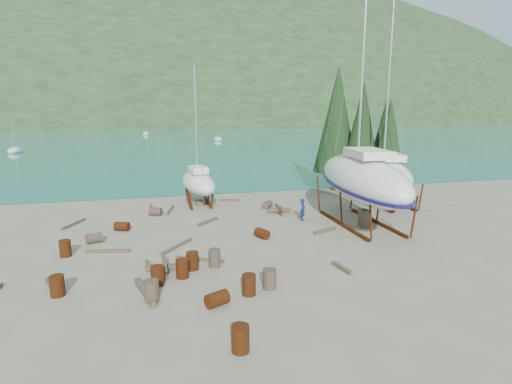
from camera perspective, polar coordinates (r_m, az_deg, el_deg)
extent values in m
plane|color=#666151|center=(22.38, 0.64, -7.99)|extent=(600.00, 600.00, 0.00)
plane|color=teal|center=(335.51, -13.47, 9.97)|extent=(700.00, 700.00, 0.00)
ellipsoid|color=black|center=(340.51, -13.48, 9.99)|extent=(800.00, 360.00, 110.00)
cube|color=beige|center=(217.42, -29.09, 8.68)|extent=(6.00, 5.00, 4.00)
cube|color=#A54C2D|center=(217.37, -29.16, 9.42)|extent=(6.60, 5.60, 1.60)
cube|color=beige|center=(210.96, -18.41, 9.49)|extent=(6.00, 5.00, 4.00)
cube|color=#A54C2D|center=(210.91, -18.46, 10.25)|extent=(6.60, 5.60, 1.60)
cube|color=beige|center=(213.42, -4.70, 10.05)|extent=(6.00, 5.00, 4.00)
cube|color=#A54C2D|center=(213.36, -4.72, 10.80)|extent=(6.60, 5.60, 1.60)
cylinder|color=black|center=(37.61, 14.52, 0.94)|extent=(0.36, 0.36, 1.60)
cone|color=black|center=(37.05, 14.91, 8.57)|extent=(3.60, 3.60, 8.40)
cylinder|color=black|center=(36.70, 18.05, 0.29)|extent=(0.36, 0.36, 1.36)
cone|color=black|center=(36.15, 18.47, 6.91)|extent=(3.06, 3.06, 7.14)
cylinder|color=black|center=(38.66, 11.16, 1.56)|extent=(0.36, 0.36, 1.84)
cone|color=black|center=(38.11, 11.50, 10.10)|extent=(4.14, 4.14, 9.66)
cylinder|color=black|center=(39.97, 17.61, 1.27)|extent=(0.36, 0.36, 1.44)
cone|color=black|center=(39.46, 18.01, 7.71)|extent=(3.24, 3.24, 7.56)
ellipsoid|color=silver|center=(84.36, -31.21, 5.07)|extent=(2.00, 5.00, 1.40)
cylinder|color=silver|center=(84.17, -31.41, 6.99)|extent=(0.08, 0.08, 5.00)
ellipsoid|color=silver|center=(101.81, -5.49, 7.51)|extent=(2.00, 5.00, 1.40)
cylinder|color=silver|center=(101.65, -5.52, 9.11)|extent=(0.08, 0.08, 5.00)
ellipsoid|color=silver|center=(130.61, -15.46, 8.03)|extent=(2.00, 5.00, 1.40)
cylinder|color=silver|center=(130.48, -15.52, 9.28)|extent=(0.08, 0.08, 5.00)
ellipsoid|color=silver|center=(26.99, 14.86, 1.88)|extent=(5.39, 12.92, 2.92)
cube|color=#120D45|center=(26.64, 15.40, -0.49)|extent=(0.57, 2.27, 1.00)
cube|color=silver|center=(26.23, 15.72, 5.34)|extent=(2.52, 4.00, 0.50)
cylinder|color=silver|center=(27.59, 15.23, 21.03)|extent=(0.14, 0.14, 15.03)
cube|color=#55280E|center=(27.06, 12.15, -4.55)|extent=(0.18, 6.89, 0.20)
cube|color=#55280E|center=(28.27, 16.82, -4.10)|extent=(0.18, 6.89, 0.20)
cube|color=brown|center=(26.99, 15.23, -3.68)|extent=(0.50, 0.80, 1.17)
ellipsoid|color=silver|center=(33.59, 18.12, 2.48)|extent=(5.72, 10.32, 2.34)
cube|color=#120D45|center=(33.29, 18.50, 1.12)|extent=(0.77, 1.78, 1.00)
cube|color=silver|center=(32.99, 18.73, 4.78)|extent=(2.40, 3.31, 0.50)
cylinder|color=silver|center=(33.71, 18.45, 14.81)|extent=(0.14, 0.14, 11.89)
cube|color=#55280E|center=(33.51, 16.40, -1.66)|extent=(0.18, 5.45, 0.20)
cube|color=#55280E|center=(34.57, 19.29, -1.44)|extent=(0.18, 5.45, 0.20)
cube|color=brown|center=(33.55, 18.35, -1.19)|extent=(0.50, 0.80, 0.85)
ellipsoid|color=silver|center=(32.54, -8.26, 1.30)|extent=(3.08, 7.08, 1.76)
cube|color=#120D45|center=(32.29, -8.18, 0.44)|extent=(0.42, 1.25, 1.00)
cube|color=silver|center=(32.03, -8.26, 3.18)|extent=(1.46, 2.20, 0.50)
cylinder|color=silver|center=(32.38, -8.59, 10.29)|extent=(0.14, 0.14, 8.21)
cube|color=#55280E|center=(32.81, -9.49, -1.62)|extent=(0.18, 3.76, 0.20)
cube|color=#55280E|center=(32.96, -6.88, -1.48)|extent=(0.18, 3.76, 0.20)
cube|color=brown|center=(32.52, -8.12, -1.53)|extent=(0.50, 0.80, 0.38)
imported|color=#121C52|center=(27.76, 6.70, -2.50)|extent=(0.61, 0.68, 1.56)
cylinder|color=#55280E|center=(18.68, -26.53, -11.89)|extent=(0.58, 0.58, 0.88)
cylinder|color=#55280E|center=(26.75, -18.61, -4.67)|extent=(1.03, 0.86, 0.58)
cylinder|color=#55280E|center=(13.40, -2.25, -20.20)|extent=(0.58, 0.58, 0.88)
cylinder|color=#2D2823|center=(19.81, -5.96, -9.35)|extent=(0.58, 0.58, 0.88)
cylinder|color=#55280E|center=(23.96, 0.87, -5.93)|extent=(0.89, 1.04, 0.58)
cylinder|color=#55280E|center=(16.90, -1.02, -13.10)|extent=(0.58, 0.58, 0.88)
cylinder|color=#55280E|center=(23.24, -25.59, -7.27)|extent=(0.58, 0.58, 0.88)
cylinder|color=#2D2823|center=(29.92, -14.16, -2.72)|extent=(1.04, 0.89, 0.58)
cylinder|color=#55280E|center=(18.77, -10.49, -10.71)|extent=(0.58, 0.58, 0.88)
cylinder|color=#2D2823|center=(31.13, 1.64, -1.81)|extent=(1.01, 1.05, 0.58)
cylinder|color=#55280E|center=(16.16, -5.58, -14.96)|extent=(1.04, 0.90, 0.58)
cylinder|color=#55280E|center=(18.26, -13.88, -11.51)|extent=(0.58, 0.58, 0.88)
cylinder|color=#55280E|center=(19.59, -9.06, -9.69)|extent=(0.58, 0.58, 0.88)
cylinder|color=#2D2823|center=(24.91, -22.12, -6.12)|extent=(1.01, 0.81, 0.58)
cylinder|color=#2D2823|center=(16.90, -14.66, -13.50)|extent=(0.58, 0.58, 0.88)
cylinder|color=#2D2823|center=(17.43, 1.94, -12.31)|extent=(0.58, 0.58, 0.88)
cube|color=brown|center=(31.07, -12.14, -2.52)|extent=(0.71, 2.72, 0.14)
cube|color=brown|center=(25.50, 9.82, -5.47)|extent=(1.78, 0.87, 0.19)
cube|color=brown|center=(19.88, -14.63, -10.74)|extent=(0.69, 2.57, 0.15)
cube|color=brown|center=(20.69, -8.05, -9.54)|extent=(2.37, 1.25, 0.16)
cube|color=brown|center=(33.53, -3.86, -1.21)|extent=(1.78, 0.48, 0.19)
cube|color=brown|center=(19.88, 12.20, -10.58)|extent=(0.38, 1.47, 0.17)
cube|color=brown|center=(27.32, -6.91, -4.23)|extent=(1.60, 1.68, 0.19)
cube|color=brown|center=(32.03, -14.68, -2.21)|extent=(0.34, 2.21, 0.15)
cube|color=brown|center=(22.82, -11.20, -7.62)|extent=(1.87, 2.29, 0.15)
cube|color=brown|center=(23.07, -20.41, -7.92)|extent=(2.35, 0.64, 0.17)
cube|color=brown|center=(19.93, -27.29, -11.54)|extent=(0.63, 0.99, 0.22)
cube|color=brown|center=(17.66, -15.59, -13.58)|extent=(0.94, 2.71, 0.23)
cube|color=brown|center=(29.27, -24.59, -4.17)|extent=(1.17, 2.32, 0.16)
cube|color=brown|center=(19.60, -12.90, -10.90)|extent=(0.20, 1.80, 0.20)
cube|color=brown|center=(19.53, -12.93, -10.35)|extent=(1.80, 0.20, 0.20)
cube|color=brown|center=(19.45, -12.96, -9.81)|extent=(0.20, 1.80, 0.20)
cube|color=brown|center=(29.57, 3.35, -2.93)|extent=(0.20, 1.80, 0.20)
cube|color=brown|center=(29.52, 3.35, -2.56)|extent=(1.80, 0.20, 0.20)
cube|color=brown|center=(29.47, 3.36, -2.18)|extent=(0.20, 1.80, 0.20)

